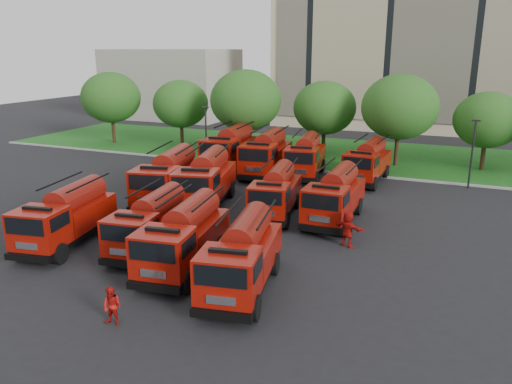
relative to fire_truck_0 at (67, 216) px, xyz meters
The scene contains 31 objects.
ground 8.27m from the fire_truck_0, 20.79° to the left, with size 140.00×140.00×0.00m, color black.
lawn 29.90m from the fire_truck_0, 75.27° to the left, with size 70.00×16.00×0.12m, color #164813.
curb 22.18m from the fire_truck_0, 69.93° to the left, with size 70.00×0.30×0.14m, color gray.
apartment_building 52.87m from the fire_truck_0, 79.31° to the left, with size 30.00×14.18×25.00m.
side_building 52.08m from the fire_truck_0, 115.54° to the left, with size 18.00×12.00×10.00m, color gray.
tree_0 30.01m from the fire_truck_0, 123.39° to the left, with size 6.30×6.30×7.70m.
tree_1 27.38m from the fire_truck_0, 107.99° to the left, with size 5.71×5.71×6.98m.
tree_2 24.68m from the fire_truck_0, 90.95° to the left, with size 6.72×6.72×8.22m.
tree_3 27.86m from the fire_truck_0, 76.22° to the left, with size 5.88×5.88×7.19m.
tree_4 29.03m from the fire_truck_0, 61.83° to the left, with size 6.55×6.55×8.01m.
tree_5 33.59m from the fire_truck_0, 52.02° to the left, with size 5.46×5.46×6.68m.
lamp_post_0 20.27m from the fire_truck_0, 96.83° to the left, with size 0.60×0.25×5.11m.
lamp_post_1 28.09m from the fire_truck_0, 45.71° to the left, with size 0.60×0.25×5.11m.
fire_truck_0 is the anchor object (origin of this frame).
fire_truck_1 4.68m from the fire_truck_0, 12.96° to the left, with size 3.00×6.61×2.90m.
fire_truck_2 7.27m from the fire_truck_0, ahead, with size 3.25×7.07×3.10m.
fire_truck_3 10.75m from the fire_truck_0, ahead, with size 3.46×7.03×3.07m.
fire_truck_4 8.46m from the fire_truck_0, 83.11° to the left, with size 4.19×8.03×3.48m.
fire_truck_5 9.58m from the fire_truck_0, 68.30° to the left, with size 4.33×7.99×3.46m.
fire_truck_6 12.19m from the fire_truck_0, 45.76° to the left, with size 3.23×6.77×2.96m.
fire_truck_7 15.13m from the fire_truck_0, 36.61° to the left, with size 2.54×6.85×3.11m.
fire_truck_8 18.90m from the fire_truck_0, 88.17° to the left, with size 3.49×8.18×3.62m.
fire_truck_9 18.65m from the fire_truck_0, 77.04° to the left, with size 3.47×7.94×3.51m.
fire_truck_10 20.23m from the fire_truck_0, 68.86° to the left, with size 3.50×7.48×3.28m.
fire_truck_11 22.73m from the fire_truck_0, 57.46° to the left, with size 2.83×7.03×3.14m.
firefighter_0 10.80m from the fire_truck_0, 19.51° to the right, with size 0.59×0.43×1.62m, color #A5100C.
firefighter_1 9.51m from the fire_truck_0, 38.09° to the right, with size 0.74×0.41×1.53m, color #A5100C.
firefighter_2 11.80m from the fire_truck_0, 14.69° to the right, with size 0.88×0.50×1.50m, color black.
firefighter_3 10.79m from the fire_truck_0, ahead, with size 1.16×0.60×1.79m, color black.
firefighter_4 7.36m from the fire_truck_0, 42.76° to the left, with size 0.82×0.54×1.69m, color black.
firefighter_5 14.84m from the fire_truck_0, 20.99° to the left, with size 1.80×0.78×1.94m, color #A5100C.
Camera 1 is at (11.14, -22.00, 9.96)m, focal length 35.00 mm.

